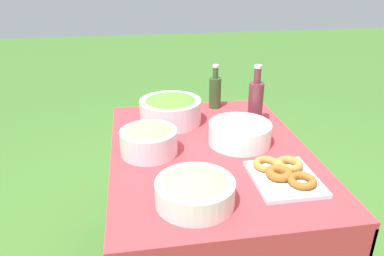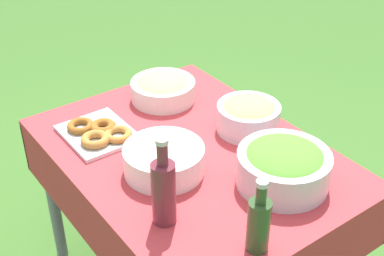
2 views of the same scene
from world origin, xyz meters
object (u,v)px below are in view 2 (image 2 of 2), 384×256
(plate_stack, at_px, (164,160))
(pasta_bowl, at_px, (163,88))
(donut_platter, at_px, (99,133))
(salad_bowl, at_px, (284,166))
(olive_oil_bottle, at_px, (259,223))
(bread_bowl, at_px, (248,115))
(wine_bottle, at_px, (164,190))

(plate_stack, bearing_deg, pasta_bowl, -33.27)
(donut_platter, relative_size, plate_stack, 1.05)
(salad_bowl, bearing_deg, pasta_bowl, 0.33)
(salad_bowl, xyz_separation_m, olive_oil_bottle, (-0.17, 0.27, 0.02))
(pasta_bowl, distance_m, bread_bowl, 0.41)
(salad_bowl, height_order, plate_stack, salad_bowl)
(salad_bowl, xyz_separation_m, plate_stack, (0.29, 0.28, -0.03))
(salad_bowl, distance_m, plate_stack, 0.40)
(salad_bowl, distance_m, pasta_bowl, 0.71)
(wine_bottle, distance_m, bread_bowl, 0.60)
(salad_bowl, height_order, olive_oil_bottle, olive_oil_bottle)
(donut_platter, height_order, wine_bottle, wine_bottle)
(donut_platter, distance_m, olive_oil_bottle, 0.79)
(olive_oil_bottle, bearing_deg, plate_stack, 1.56)
(plate_stack, bearing_deg, donut_platter, 14.34)
(pasta_bowl, height_order, donut_platter, pasta_bowl)
(wine_bottle, bearing_deg, bread_bowl, -66.39)
(salad_bowl, height_order, bread_bowl, salad_bowl)
(pasta_bowl, height_order, olive_oil_bottle, olive_oil_bottle)
(wine_bottle, relative_size, bread_bowl, 1.24)
(pasta_bowl, height_order, bread_bowl, bread_bowl)
(donut_platter, bearing_deg, bread_bowl, -120.71)
(donut_platter, relative_size, olive_oil_bottle, 1.20)
(donut_platter, distance_m, plate_stack, 0.33)
(pasta_bowl, relative_size, wine_bottle, 0.90)
(salad_bowl, xyz_separation_m, donut_platter, (0.61, 0.36, -0.05))
(olive_oil_bottle, xyz_separation_m, wine_bottle, (0.25, 0.15, 0.02))
(salad_bowl, bearing_deg, olive_oil_bottle, 122.76)
(wine_bottle, bearing_deg, donut_platter, -5.88)
(plate_stack, bearing_deg, salad_bowl, -135.85)
(salad_bowl, distance_m, wine_bottle, 0.43)
(donut_platter, relative_size, bread_bowl, 1.21)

